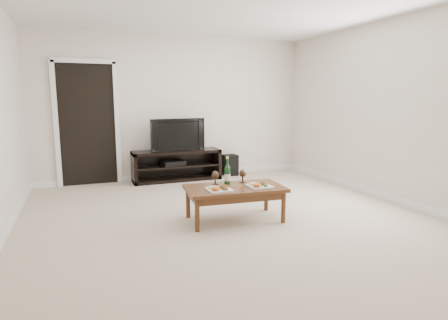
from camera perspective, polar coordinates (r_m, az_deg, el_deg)
floor at (r=4.63m, az=1.38°, el=-9.30°), size 5.50×5.50×0.00m
back_wall at (r=7.02m, az=-7.37°, el=7.87°), size 5.00×0.04×2.60m
doorway at (r=6.79m, az=-20.08°, el=5.00°), size 0.90×0.02×2.05m
media_console at (r=6.84m, az=-7.21°, el=-0.80°), size 1.58×0.45×0.55m
television at (r=6.77m, az=-7.31°, el=3.89°), size 1.01×0.25×0.58m
av_receiver at (r=6.81m, az=-7.83°, el=-0.44°), size 0.45×0.37×0.08m
subwoofer at (r=7.25m, az=0.91°, el=-0.76°), size 0.27×0.27×0.40m
coffee_table at (r=4.61m, az=1.64°, el=-6.64°), size 1.23×0.73×0.42m
plate_left at (r=4.37m, az=-0.73°, el=-4.24°), size 0.27×0.27×0.07m
plate_right at (r=4.56m, az=5.45°, el=-3.69°), size 0.27×0.27×0.07m
wine_bottle at (r=4.66m, az=0.51°, el=-1.58°), size 0.07×0.07×0.35m
goblet_left at (r=4.66m, az=-1.36°, el=-2.71°), size 0.09×0.09×0.17m
goblet_right at (r=4.77m, az=2.86°, el=-2.44°), size 0.09×0.09×0.17m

